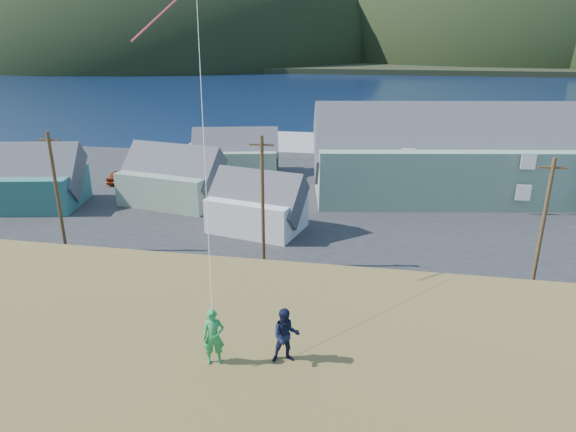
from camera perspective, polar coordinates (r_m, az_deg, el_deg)
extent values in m
plane|color=#0A1638|center=(34.01, -1.96, -6.90)|extent=(900.00, 900.00, 0.00)
cube|color=#4C3D19|center=(32.25, -2.71, -8.39)|extent=(110.00, 8.00, 0.10)
cube|color=#28282B|center=(49.52, 2.16, 1.90)|extent=(72.00, 36.00, 0.12)
cube|color=gray|center=(72.32, 0.03, 7.99)|extent=(26.00, 14.00, 0.90)
cube|color=black|center=(360.01, 9.62, 17.29)|extent=(900.00, 320.00, 2.00)
ellipsoid|color=black|center=(383.91, -27.04, 15.80)|extent=(240.00, 216.00, 108.00)
ellipsoid|color=black|center=(316.37, -13.97, 16.87)|extent=(260.00, 234.00, 143.00)
ellipsoid|color=black|center=(331.00, 5.89, 17.43)|extent=(200.00, 180.00, 100.00)
ellipsoid|color=black|center=(326.18, 22.36, 16.09)|extent=(230.00, 207.00, 142.60)
cube|color=gray|center=(52.33, 20.50, 4.72)|extent=(32.01, 13.95, 5.31)
cube|color=#47474C|center=(51.51, 21.05, 9.09)|extent=(32.47, 13.88, 8.68)
cube|color=#2C6861|center=(52.50, -26.57, 2.71)|extent=(9.63, 7.97, 3.19)
cube|color=#47474C|center=(51.92, -26.99, 5.29)|extent=(10.07, 7.83, 6.15)
cube|color=gray|center=(49.13, -12.62, 3.24)|extent=(9.61, 7.30, 3.09)
cube|color=#47474C|center=(48.53, -12.82, 5.86)|extent=(10.07, 7.22, 5.61)
cube|color=silver|center=(41.36, -3.46, 0.33)|extent=(7.89, 6.41, 2.78)
cube|color=#47474C|center=(40.71, -3.52, 3.10)|extent=(8.37, 6.48, 4.91)
cube|color=slate|center=(58.23, -5.81, 6.09)|extent=(9.98, 7.28, 2.88)
cube|color=#47474C|center=(57.74, -5.89, 8.26)|extent=(10.47, 7.38, 5.39)
cylinder|color=#47331E|center=(39.76, -24.27, 2.33)|extent=(0.24, 0.24, 8.81)
cylinder|color=#47331E|center=(33.74, -2.83, 1.40)|extent=(0.24, 0.24, 9.03)
cylinder|color=#47331E|center=(34.53, 26.44, -0.91)|extent=(0.24, 0.24, 8.33)
imported|color=silver|center=(57.98, -3.03, 5.30)|extent=(2.21, 4.66, 1.31)
imported|color=silver|center=(53.12, -8.73, 3.77)|extent=(2.28, 4.91, 1.36)
imported|color=black|center=(50.57, -4.52, 3.21)|extent=(2.15, 5.22, 1.51)
imported|color=maroon|center=(57.64, -18.28, 4.23)|extent=(1.86, 3.94, 1.30)
imported|color=#345782|center=(56.61, 6.57, 4.94)|extent=(2.15, 4.70, 1.50)
imported|color=#A9A9AE|center=(53.91, -14.33, 3.66)|extent=(1.80, 4.48, 1.45)
imported|color=maroon|center=(57.68, -9.85, 5.01)|extent=(2.48, 5.16, 1.42)
imported|color=#278F46|center=(13.54, -8.28, -13.15)|extent=(0.65, 0.53, 1.52)
imported|color=#121732|center=(13.48, -0.24, -13.16)|extent=(0.86, 0.75, 1.50)
cylinder|color=#FF435E|center=(17.42, -13.50, 21.37)|extent=(0.06, 0.06, 3.31)
cylinder|color=white|center=(15.08, -9.43, 9.94)|extent=(0.02, 0.02, 10.67)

